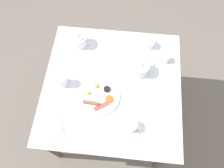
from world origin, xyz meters
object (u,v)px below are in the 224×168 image
(water_glass_tall, at_px, (62,81))
(teapot_near, at_px, (79,40))
(teacup_with_saucer_right, at_px, (131,126))
(fork_by_plate, at_px, (161,103))
(teapot_far, at_px, (141,68))
(napkin_folded, at_px, (55,130))
(teacup_with_saucer_left, at_px, (149,44))
(creamer_jug, at_px, (165,59))
(breakfast_plate, at_px, (99,96))
(knife_by_plate, at_px, (114,46))
(spoon_for_tea, at_px, (135,99))

(water_glass_tall, bearing_deg, teapot_near, -99.76)
(teacup_with_saucer_right, relative_size, fork_by_plate, 0.84)
(teapot_far, xyz_separation_m, napkin_folded, (0.54, 0.51, -0.04))
(teacup_with_saucer_left, height_order, creamer_jug, teacup_with_saucer_left)
(teapot_near, height_order, teapot_far, same)
(napkin_folded, relative_size, fork_by_plate, 0.96)
(breakfast_plate, height_order, teapot_far, teapot_far)
(fork_by_plate, bearing_deg, teapot_far, -56.90)
(teacup_with_saucer_right, distance_m, water_glass_tall, 0.58)
(fork_by_plate, xyz_separation_m, knife_by_plate, (0.37, -0.44, -0.00))
(water_glass_tall, bearing_deg, spoon_for_tea, 172.22)
(water_glass_tall, xyz_separation_m, knife_by_plate, (-0.34, -0.36, -0.05))
(napkin_folded, bearing_deg, teacup_with_saucer_left, -128.74)
(teapot_far, bearing_deg, teacup_with_saucer_right, 22.93)
(teapot_far, height_order, fork_by_plate, teapot_far)
(creamer_jug, bearing_deg, spoon_for_tea, 58.26)
(teapot_near, xyz_separation_m, creamer_jug, (-0.68, 0.09, -0.02))
(water_glass_tall, distance_m, knife_by_plate, 0.50)
(breakfast_plate, xyz_separation_m, teacup_with_saucer_left, (-0.34, -0.47, 0.02))
(teapot_near, bearing_deg, knife_by_plate, 18.22)
(teacup_with_saucer_left, relative_size, napkin_folded, 0.87)
(knife_by_plate, bearing_deg, napkin_folded, 65.63)
(napkin_folded, height_order, knife_by_plate, napkin_folded)
(teapot_far, bearing_deg, breakfast_plate, -21.42)
(teapot_near, xyz_separation_m, napkin_folded, (0.05, 0.71, -0.04))
(creamer_jug, xyz_separation_m, spoon_for_tea, (0.21, 0.34, -0.03))
(teacup_with_saucer_right, relative_size, spoon_for_tea, 1.15)
(teapot_far, bearing_deg, fork_by_plate, 62.05)
(teacup_with_saucer_right, relative_size, knife_by_plate, 0.72)
(breakfast_plate, height_order, water_glass_tall, water_glass_tall)
(teapot_far, xyz_separation_m, creamer_jug, (-0.18, -0.11, -0.02))
(teapot_far, xyz_separation_m, teacup_with_saucer_right, (0.05, 0.43, -0.02))
(teapot_far, bearing_deg, teacup_with_saucer_left, -163.86)
(napkin_folded, relative_size, spoon_for_tea, 1.32)
(teacup_with_saucer_right, bearing_deg, fork_by_plate, -136.07)
(knife_by_plate, xyz_separation_m, spoon_for_tea, (-0.19, 0.43, 0.00))
(water_glass_tall, relative_size, spoon_for_tea, 0.69)
(breakfast_plate, distance_m, teacup_with_saucer_left, 0.58)
(teacup_with_saucer_right, xyz_separation_m, fork_by_plate, (-0.20, -0.19, -0.02))
(water_glass_tall, relative_size, napkin_folded, 0.52)
(water_glass_tall, height_order, napkin_folded, water_glass_tall)
(teapot_near, distance_m, teacup_with_saucer_left, 0.55)
(napkin_folded, bearing_deg, spoon_for_tea, -151.57)
(teacup_with_saucer_right, distance_m, spoon_for_tea, 0.20)
(teacup_with_saucer_left, bearing_deg, teapot_far, 77.20)
(knife_by_plate, bearing_deg, fork_by_plate, 130.28)
(water_glass_tall, distance_m, fork_by_plate, 0.72)
(teacup_with_saucer_right, bearing_deg, breakfast_plate, -38.97)
(water_glass_tall, bearing_deg, fork_by_plate, 173.55)
(water_glass_tall, height_order, creamer_jug, water_glass_tall)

